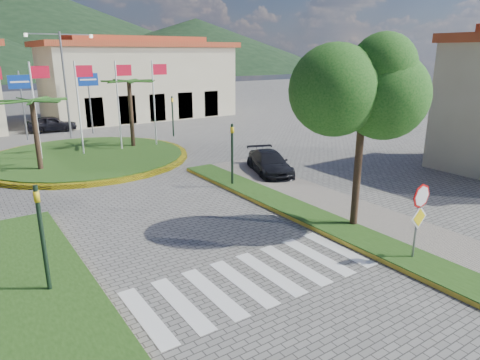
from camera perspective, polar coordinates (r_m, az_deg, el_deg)
ground at (r=10.72m, az=15.37°, el=-21.37°), size 160.00×160.00×0.00m
sidewalk_right at (r=15.99m, az=24.20°, el=-8.61°), size 4.00×28.00×0.15m
verge_right at (r=15.04m, az=21.73°, el=-9.84°), size 1.60×28.00×0.18m
median_left at (r=12.91m, az=-29.37°, el=-15.48°), size 5.00×14.00×0.18m
crosswalk at (r=13.13m, az=1.77°, el=-12.99°), size 8.00×3.00×0.01m
roundabout_island at (r=28.74m, az=-19.82°, el=2.92°), size 12.70×12.70×6.00m
stop_sign at (r=14.46m, az=22.79°, el=-3.71°), size 0.80×0.11×2.65m
deciduous_tree at (r=16.00m, az=16.21°, el=11.26°), size 3.60×3.60×6.80m
traffic_light_left at (r=12.66m, az=-24.95°, el=-6.09°), size 0.15×0.18×3.20m
traffic_light_right at (r=21.06m, az=-1.05°, el=4.14°), size 0.15×0.18×3.20m
traffic_light_far at (r=34.82m, az=-8.98°, el=8.92°), size 0.18×0.15×3.20m
direction_sign_west at (r=36.61m, az=-27.14°, el=10.20°), size 1.60×0.14×5.20m
direction_sign_east at (r=37.59m, az=-19.49°, el=11.18°), size 1.60×0.14×5.20m
street_lamp_centre at (r=36.11m, az=-22.34°, el=12.25°), size 4.80×0.16×8.00m
building_right at (r=46.41m, az=-13.39°, el=13.00°), size 19.08×9.54×8.05m
hill_far_mid at (r=166.85m, az=-28.15°, el=17.71°), size 180.00×180.00×30.00m
hill_far_east at (r=159.86m, az=-5.82°, el=17.45°), size 120.00×120.00×18.00m
car_dark_a at (r=40.11m, az=-23.79°, el=6.89°), size 4.12×2.04×1.35m
car_dark_b at (r=44.33m, az=-10.67°, el=8.76°), size 3.91×1.51×1.27m
car_side_right at (r=23.70m, az=3.97°, el=2.27°), size 3.16×4.69×1.26m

